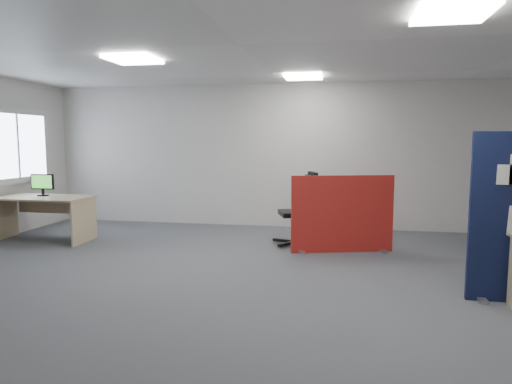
% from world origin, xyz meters
% --- Properties ---
extents(floor, '(9.00, 9.00, 0.00)m').
position_xyz_m(floor, '(0.00, 0.00, 0.00)').
color(floor, '#4F5256').
rests_on(floor, ground).
extents(ceiling, '(9.00, 7.00, 0.02)m').
position_xyz_m(ceiling, '(0.00, 0.00, 2.70)').
color(ceiling, white).
rests_on(ceiling, wall_back).
extents(wall_back, '(9.00, 0.02, 2.70)m').
position_xyz_m(wall_back, '(0.00, 3.50, 1.35)').
color(wall_back, silver).
rests_on(wall_back, floor).
extents(wall_front, '(9.00, 0.02, 2.70)m').
position_xyz_m(wall_front, '(0.00, -3.50, 1.35)').
color(wall_front, silver).
rests_on(wall_front, floor).
extents(window, '(0.06, 1.70, 1.30)m').
position_xyz_m(window, '(-4.44, 2.00, 1.55)').
color(window, white).
rests_on(window, wall_left).
extents(ceiling_lights, '(4.10, 4.10, 0.04)m').
position_xyz_m(ceiling_lights, '(0.33, 0.67, 2.67)').
color(ceiling_lights, white).
rests_on(ceiling_lights, ceiling).
extents(red_divider, '(1.48, 0.44, 1.14)m').
position_xyz_m(red_divider, '(1.17, 1.66, 0.56)').
color(red_divider, '#AB2816').
rests_on(red_divider, floor).
extents(second_desk, '(1.56, 0.78, 0.73)m').
position_xyz_m(second_desk, '(-3.68, 1.59, 0.55)').
color(second_desk, tan).
rests_on(second_desk, floor).
extents(monitor_second, '(0.40, 0.18, 0.36)m').
position_xyz_m(monitor_second, '(-3.72, 1.66, 0.93)').
color(monitor_second, black).
rests_on(monitor_second, second_desk).
extents(office_chair, '(0.75, 0.72, 1.13)m').
position_xyz_m(office_chair, '(0.55, 2.06, 0.64)').
color(office_chair, black).
rests_on(office_chair, floor).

